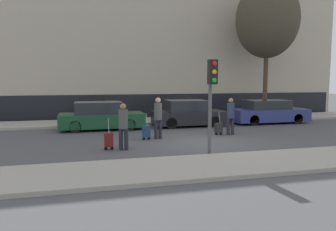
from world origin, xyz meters
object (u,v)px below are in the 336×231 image
Objects in this scene: trolley_center at (146,132)px; trolley_right at (219,128)px; parked_car_1 at (188,114)px; parked_bicycle at (174,113)px; parked_car_2 at (268,112)px; trolley_left at (109,140)px; bare_tree_near_crossing at (267,20)px; pedestrian_left at (123,124)px; parked_car_0 at (101,117)px; traffic_light at (212,88)px; pedestrian_right at (231,114)px; pedestrian_center at (158,115)px.

trolley_right is at bearing 6.05° from trolley_center.
parked_car_1 is 2.37m from parked_bicycle.
trolley_right is at bearing -145.02° from parked_car_2.
bare_tree_near_crossing is (10.57, 6.98, 5.98)m from trolley_left.
parked_car_1 is 0.86× the size of parked_car_2.
pedestrian_left reaches higher than trolley_left.
trolley_left is 5.58m from trolley_right.
bare_tree_near_crossing is at bearing 65.28° from parked_car_2.
parked_car_0 is 1.33× the size of traffic_light.
parked_car_2 is 9.75m from traffic_light.
trolley_left is (-4.74, -5.20, -0.30)m from parked_car_1.
parked_car_2 is 2.67× the size of pedestrian_left.
trolley_left is 1.06× the size of trolley_right.
trolley_center is 0.65× the size of parked_bicycle.
trolley_right is (5.20, -3.11, -0.33)m from parked_car_0.
trolley_center is at bearing -63.87° from parked_car_0.
parked_car_2 is at bearing 23.81° from trolley_center.
trolley_center is 6.59m from parked_bicycle.
parked_car_0 is 0.49× the size of bare_tree_near_crossing.
traffic_light reaches higher than trolley_right.
parked_bicycle is at bearing 80.83° from pedestrian_left.
traffic_light reaches higher than parked_car_0.
parked_bicycle is (4.06, 7.74, -0.48)m from pedestrian_left.
pedestrian_right reaches higher than parked_car_1.
pedestrian_right is at bearing -14.05° from trolley_right.
trolley_left is (-0.52, 0.17, -0.60)m from pedestrian_left.
parked_car_1 reaches higher than trolley_left.
parked_car_1 is 8.33m from bare_tree_near_crossing.
trolley_left is 0.66× the size of parked_bicycle.
trolley_left reaches higher than trolley_center.
traffic_light is (2.71, -1.73, 1.33)m from pedestrian_left.
traffic_light is at bearing -132.59° from parked_car_2.
pedestrian_right reaches higher than parked_car_0.
trolley_center is (-0.54, -0.10, -0.67)m from pedestrian_center.
parked_car_1 is at bearing 120.76° from pedestrian_right.
bare_tree_near_crossing is (8.86, 5.35, 5.99)m from trolley_center.
parked_car_1 is (4.74, 0.09, 0.00)m from parked_car_0.
pedestrian_right is 4.72m from traffic_light.
bare_tree_near_crossing reaches higher than trolley_right.
parked_bicycle is (2.87, 5.93, 0.13)m from trolley_center.
parked_car_0 is 0.94× the size of parked_car_2.
trolley_right is at bearing -179.93° from pedestrian_right.
parked_car_0 is at bearing 114.73° from traffic_light.
parked_bicycle is at bearing 28.13° from parked_car_0.
pedestrian_left is 8.75m from parked_bicycle.
parked_car_0 is 2.37× the size of pedestrian_center.
pedestrian_left is 1.50× the size of trolley_center.
parked_car_1 is at bearing -163.05° from bare_tree_near_crossing.
bare_tree_near_crossing is (4.83, 5.11, 5.37)m from pedestrian_right.
pedestrian_center reaches higher than pedestrian_right.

